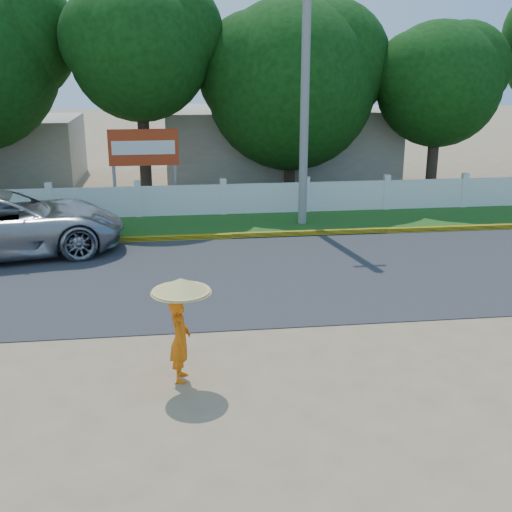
{
  "coord_description": "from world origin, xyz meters",
  "views": [
    {
      "loc": [
        -1.68,
        -11.16,
        5.46
      ],
      "look_at": [
        0.0,
        2.0,
        1.3
      ],
      "focal_mm": 45.0,
      "sensor_mm": 36.0,
      "label": 1
    }
  ],
  "objects": [
    {
      "name": "vehicle",
      "position": [
        -6.53,
        7.15,
        0.92
      ],
      "size": [
        7.13,
        4.44,
        1.84
      ],
      "primitive_type": "imported",
      "rotation": [
        0.0,
        0.0,
        1.79
      ],
      "color": "#9FA2A7",
      "rests_on": "ground"
    },
    {
      "name": "tree_row",
      "position": [
        0.05,
        14.28,
        4.97
      ],
      "size": [
        34.29,
        7.53,
        8.9
      ],
      "color": "#473828",
      "rests_on": "ground"
    },
    {
      "name": "utility_pole",
      "position": [
        2.54,
        9.54,
        4.48
      ],
      "size": [
        0.28,
        0.28,
        8.97
      ],
      "primitive_type": "cylinder",
      "color": "gray",
      "rests_on": "ground"
    },
    {
      "name": "road",
      "position": [
        0.0,
        4.5,
        0.01
      ],
      "size": [
        60.0,
        7.0,
        0.02
      ],
      "primitive_type": "cube",
      "color": "#38383A",
      "rests_on": "ground"
    },
    {
      "name": "monk_with_parasol",
      "position": [
        -1.68,
        -0.93,
        1.23
      ],
      "size": [
        1.04,
        1.04,
        1.88
      ],
      "color": "#D9600B",
      "rests_on": "ground"
    },
    {
      "name": "fence",
      "position": [
        0.0,
        11.2,
        0.55
      ],
      "size": [
        40.0,
        0.1,
        1.1
      ],
      "primitive_type": "cube",
      "color": "silver",
      "rests_on": "ground"
    },
    {
      "name": "grass_verge",
      "position": [
        0.0,
        9.75,
        0.01
      ],
      "size": [
        60.0,
        3.5,
        0.03
      ],
      "primitive_type": "cube",
      "color": "#2D601E",
      "rests_on": "ground"
    },
    {
      "name": "building_near",
      "position": [
        3.0,
        18.0,
        1.6
      ],
      "size": [
        10.0,
        6.0,
        3.2
      ],
      "primitive_type": "cube",
      "color": "#B7AD99",
      "rests_on": "ground"
    },
    {
      "name": "billboard",
      "position": [
        -2.77,
        12.3,
        2.14
      ],
      "size": [
        2.5,
        0.13,
        2.95
      ],
      "color": "gray",
      "rests_on": "ground"
    },
    {
      "name": "curb",
      "position": [
        0.0,
        8.05,
        0.08
      ],
      "size": [
        40.0,
        0.18,
        0.16
      ],
      "primitive_type": "cube",
      "color": "yellow",
      "rests_on": "ground"
    },
    {
      "name": "ground",
      "position": [
        0.0,
        0.0,
        0.0
      ],
      "size": [
        120.0,
        120.0,
        0.0
      ],
      "primitive_type": "plane",
      "color": "#9E8460",
      "rests_on": "ground"
    }
  ]
}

